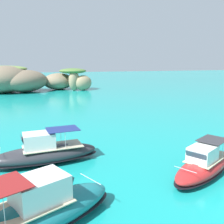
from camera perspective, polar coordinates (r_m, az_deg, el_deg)
islet_large at (r=77.89m, az=-23.61°, el=6.57°), size 29.21×22.23×7.38m
islet_small at (r=79.17m, az=-10.43°, el=7.10°), size 16.42×13.86×6.53m
motorboat_red at (r=20.83m, az=19.95°, el=-11.15°), size 8.14×5.87×2.50m
motorboat_teal at (r=14.32m, az=-17.30°, el=-21.10°), size 9.96×6.54×3.01m
motorboat_charcoal at (r=22.45m, az=-14.92°, el=-8.88°), size 9.28×3.36×2.85m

